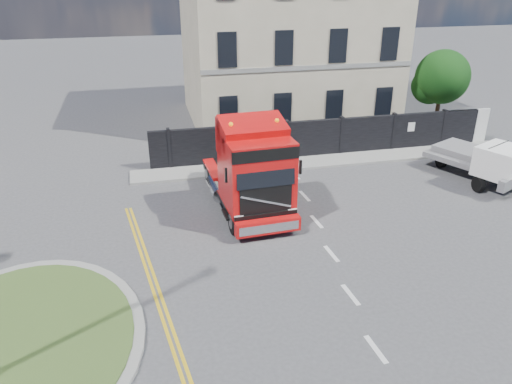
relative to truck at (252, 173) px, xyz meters
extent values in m
plane|color=#424244|center=(-0.89, -3.33, -1.78)|extent=(120.00, 120.00, 0.00)
cylinder|color=gray|center=(-7.89, -6.33, -1.72)|extent=(6.80, 6.80, 0.12)
cylinder|color=#325020|center=(-7.89, -6.33, -1.64)|extent=(6.20, 6.20, 0.05)
cube|color=black|center=(5.11, 5.67, -0.78)|extent=(18.00, 0.25, 2.00)
cube|color=silver|center=(13.61, 5.67, -0.78)|extent=(2.60, 0.12, 2.00)
cube|color=beige|center=(5.11, 13.17, 3.72)|extent=(12.00, 10.00, 11.00)
cylinder|color=#382619|center=(13.61, 8.67, -0.58)|extent=(0.24, 0.24, 2.40)
sphere|color=#103710|center=(13.61, 8.67, 1.42)|extent=(3.20, 3.20, 3.20)
sphere|color=#103710|center=(13.11, 9.07, 0.82)|extent=(2.20, 2.20, 2.20)
cube|color=gray|center=(5.11, 4.77, -1.72)|extent=(20.00, 1.60, 0.12)
cube|color=black|center=(-0.06, 1.11, -1.03)|extent=(2.75, 6.37, 0.45)
cube|color=red|center=(0.03, -0.62, 0.36)|extent=(2.61, 2.70, 2.78)
cube|color=red|center=(-0.02, 0.42, 1.50)|extent=(2.52, 1.02, 1.39)
cube|color=black|center=(0.10, -1.89, 0.75)|extent=(2.18, 0.17, 1.04)
cube|color=red|center=(0.11, -2.21, -1.23)|extent=(2.50, 0.48, 0.55)
cylinder|color=black|center=(-1.00, -1.47, -1.26)|extent=(0.37, 1.05, 1.03)
cylinder|color=gray|center=(-1.00, -1.47, -1.26)|extent=(0.39, 0.59, 0.57)
cylinder|color=black|center=(1.14, -1.36, -1.26)|extent=(0.37, 1.05, 1.03)
cylinder|color=gray|center=(1.14, -1.36, -1.26)|extent=(0.39, 0.59, 0.57)
cylinder|color=black|center=(-1.18, 2.04, -1.26)|extent=(0.37, 1.05, 1.03)
cylinder|color=gray|center=(-1.18, 2.04, -1.26)|extent=(0.39, 0.59, 0.57)
cylinder|color=black|center=(0.96, 2.16, -1.26)|extent=(0.37, 1.05, 1.03)
cylinder|color=gray|center=(0.96, 2.16, -1.26)|extent=(0.39, 0.59, 0.57)
cylinder|color=black|center=(-1.24, 3.23, -1.26)|extent=(0.37, 1.05, 1.03)
cylinder|color=gray|center=(-1.24, 3.23, -1.26)|extent=(0.39, 0.59, 0.57)
cylinder|color=black|center=(0.90, 3.34, -1.26)|extent=(0.37, 1.05, 1.03)
cylinder|color=gray|center=(0.90, 3.34, -1.26)|extent=(0.39, 0.59, 0.57)
cube|color=slate|center=(11.33, 1.28, -1.07)|extent=(3.80, 5.19, 0.25)
cube|color=white|center=(11.33, -0.23, -0.42)|extent=(2.51, 2.46, 1.31)
cylinder|color=black|center=(10.38, -0.23, -1.43)|extent=(0.25, 0.70, 0.70)
cylinder|color=black|center=(10.38, 2.80, -1.43)|extent=(0.25, 0.70, 0.70)
cylinder|color=black|center=(12.29, 2.80, -1.43)|extent=(0.25, 0.70, 0.70)
camera|label=1|loc=(-3.98, -17.87, 7.63)|focal=35.00mm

